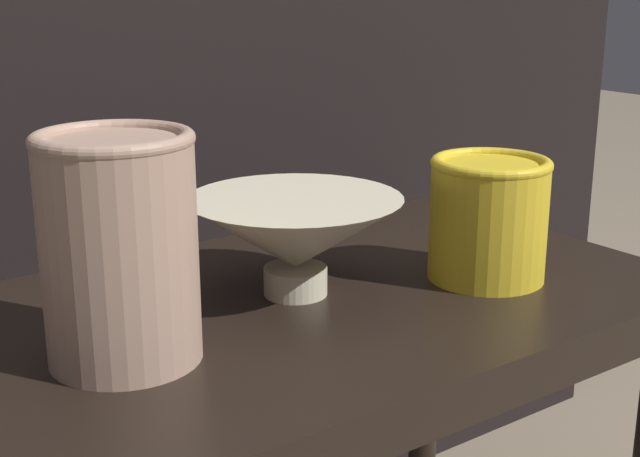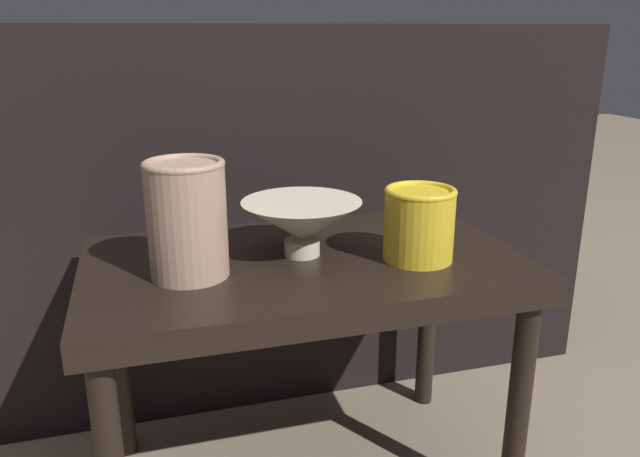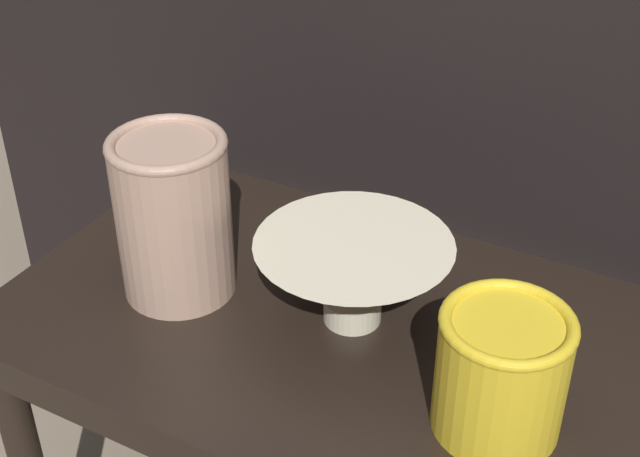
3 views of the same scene
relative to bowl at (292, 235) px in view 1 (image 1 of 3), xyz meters
The scene contains 5 objects.
table 0.11m from the bowl, 72.94° to the right, with size 0.68×0.40×0.42m.
couch_backdrop 0.49m from the bowl, 89.61° to the left, with size 1.45×0.50×0.77m.
bowl is the anchor object (origin of this frame).
vase_textured_left 0.18m from the bowl, 167.85° to the right, with size 0.11×0.11×0.17m.
vase_colorful_right 0.18m from the bowl, 21.54° to the right, with size 0.11×0.11×0.11m.
Camera 1 is at (-0.42, -0.60, 0.69)m, focal length 50.00 mm.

